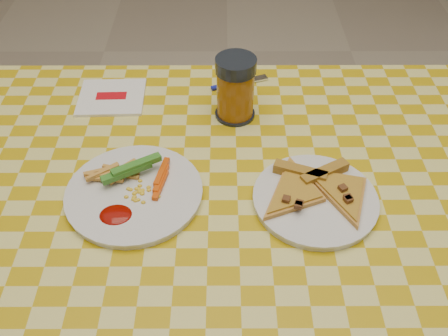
{
  "coord_description": "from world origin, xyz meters",
  "views": [
    {
      "loc": [
        -0.03,
        -0.6,
        1.41
      ],
      "look_at": [
        -0.02,
        0.06,
        0.78
      ],
      "focal_mm": 40.0,
      "sensor_mm": 36.0,
      "label": 1
    }
  ],
  "objects_px": {
    "table": "(237,227)",
    "plate_right": "(315,200)",
    "plate_left": "(134,194)",
    "drink_glass": "(235,89)"
  },
  "relations": [
    {
      "from": "table",
      "to": "plate_right",
      "type": "xyz_separation_m",
      "value": [
        0.14,
        -0.01,
        0.08
      ]
    },
    {
      "from": "plate_left",
      "to": "drink_glass",
      "type": "height_order",
      "value": "drink_glass"
    },
    {
      "from": "plate_left",
      "to": "plate_right",
      "type": "relative_size",
      "value": 1.11
    },
    {
      "from": "drink_glass",
      "to": "table",
      "type": "bearing_deg",
      "value": -89.9
    },
    {
      "from": "table",
      "to": "plate_left",
      "type": "height_order",
      "value": "plate_left"
    },
    {
      "from": "plate_left",
      "to": "drink_glass",
      "type": "relative_size",
      "value": 1.75
    },
    {
      "from": "table",
      "to": "plate_right",
      "type": "height_order",
      "value": "plate_right"
    },
    {
      "from": "plate_right",
      "to": "drink_glass",
      "type": "height_order",
      "value": "drink_glass"
    },
    {
      "from": "plate_left",
      "to": "drink_glass",
      "type": "distance_m",
      "value": 0.31
    },
    {
      "from": "plate_left",
      "to": "plate_right",
      "type": "distance_m",
      "value": 0.32
    }
  ]
}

